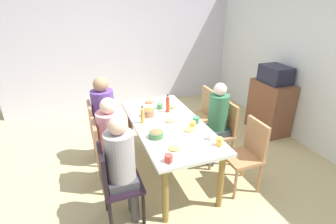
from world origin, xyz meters
TOP-DOWN VIEW (x-y plane):
  - ground_plane at (0.00, 0.00)m, footprint 6.20×6.20m
  - wall_back at (0.00, 2.38)m, footprint 5.41×0.12m
  - wall_left at (-2.64, 0.00)m, footprint 0.12×4.88m
  - dining_table at (0.00, 0.00)m, footprint 1.83×0.86m
  - chair_0 at (0.00, -0.81)m, footprint 0.40×0.40m
  - person_0 at (0.00, -0.72)m, footprint 0.31×0.31m
  - chair_1 at (0.61, -0.81)m, footprint 0.40×0.40m
  - person_1 at (0.61, -0.72)m, footprint 0.30×0.30m
  - chair_2 at (-0.61, 0.81)m, footprint 0.40×0.40m
  - chair_3 at (0.00, 0.81)m, footprint 0.40×0.40m
  - person_3 at (-0.00, 0.71)m, footprint 0.30×0.30m
  - chair_4 at (-0.61, -0.81)m, footprint 0.40×0.40m
  - person_4 at (-0.61, -0.72)m, footprint 0.31×0.31m
  - chair_5 at (0.61, 0.81)m, footprint 0.40×0.40m
  - plate_0 at (0.30, 0.15)m, footprint 0.25×0.25m
  - plate_1 at (0.63, -0.16)m, footprint 0.23×0.23m
  - plate_2 at (-0.69, -0.05)m, footprint 0.25×0.25m
  - plate_3 at (-0.41, 0.20)m, footprint 0.22×0.22m
  - plate_4 at (0.00, 0.03)m, footprint 0.25×0.25m
  - bowl_0 at (-0.28, -0.18)m, footprint 0.17×0.17m
  - bowl_1 at (0.30, -0.25)m, footprint 0.17×0.17m
  - cup_0 at (-0.46, 0.04)m, footprint 0.12×0.09m
  - cup_1 at (0.12, 0.33)m, footprint 0.12×0.09m
  - cup_2 at (0.55, 0.30)m, footprint 0.11×0.07m
  - cup_3 at (0.80, -0.29)m, footprint 0.12×0.08m
  - cup_4 at (-0.61, 0.14)m, footprint 0.12×0.09m
  - cup_5 at (0.21, 0.25)m, footprint 0.11×0.08m
  - cup_6 at (0.70, 0.33)m, footprint 0.11×0.07m
  - bottle_0 at (-0.31, 0.11)m, footprint 0.05×0.05m
  - bottle_1 at (-0.10, -0.30)m, footprint 0.05×0.05m
  - side_cabinet at (-0.52, 2.08)m, footprint 0.70×0.44m
  - microwave at (-0.52, 2.08)m, footprint 0.48×0.36m

SIDE VIEW (x-z plane):
  - ground_plane at x=0.00m, z-range 0.00..0.00m
  - side_cabinet at x=-0.52m, z-range 0.00..0.90m
  - chair_0 at x=0.00m, z-range 0.06..0.96m
  - chair_1 at x=0.61m, z-range 0.06..0.96m
  - chair_2 at x=-0.61m, z-range 0.06..0.96m
  - chair_3 at x=0.00m, z-range 0.06..0.96m
  - chair_4 at x=-0.61m, z-range 0.06..0.96m
  - chair_5 at x=0.61m, z-range 0.06..0.96m
  - dining_table at x=0.00m, z-range 0.29..1.04m
  - person_3 at x=0.00m, z-range 0.10..1.30m
  - person_0 at x=0.00m, z-range 0.12..1.31m
  - person_1 at x=0.61m, z-range 0.11..1.34m
  - person_4 at x=-0.61m, z-range 0.12..1.38m
  - plate_0 at x=0.30m, z-range 0.75..0.79m
  - plate_2 at x=-0.69m, z-range 0.75..0.79m
  - plate_1 at x=0.63m, z-range 0.75..0.79m
  - plate_3 at x=-0.41m, z-range 0.75..0.79m
  - plate_4 at x=0.00m, z-range 0.75..0.79m
  - cup_5 at x=0.21m, z-range 0.75..0.82m
  - cup_0 at x=-0.46m, z-range 0.75..0.82m
  - cup_2 at x=0.55m, z-range 0.75..0.82m
  - cup_3 at x=0.80m, z-range 0.75..0.83m
  - cup_1 at x=0.12m, z-range 0.75..0.83m
  - bowl_1 at x=0.30m, z-range 0.75..0.84m
  - cup_6 at x=0.70m, z-range 0.75..0.84m
  - cup_4 at x=-0.61m, z-range 0.75..0.85m
  - bowl_0 at x=-0.28m, z-range 0.75..0.87m
  - bottle_1 at x=-0.10m, z-range 0.75..0.97m
  - bottle_0 at x=-0.31m, z-range 0.75..1.00m
  - microwave at x=-0.52m, z-range 0.90..1.18m
  - wall_back at x=0.00m, z-range 0.00..2.60m
  - wall_left at x=-2.64m, z-range 0.00..2.60m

